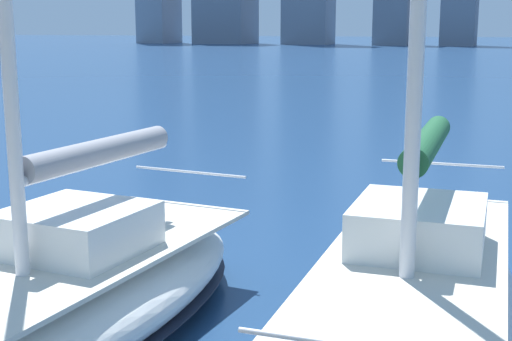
# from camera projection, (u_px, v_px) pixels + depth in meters

# --- Properties ---
(sailboat_forest) EXTENTS (2.67, 7.48, 9.74)m
(sailboat_forest) POSITION_uv_depth(u_px,v_px,m) (411.00, 308.00, 8.02)
(sailboat_forest) COLOR silver
(sailboat_forest) RESTS_ON ground
(sailboat_grey) EXTENTS (3.13, 7.30, 10.30)m
(sailboat_grey) POSITION_uv_depth(u_px,v_px,m) (59.00, 296.00, 8.59)
(sailboat_grey) COLOR white
(sailboat_grey) RESTS_ON ground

